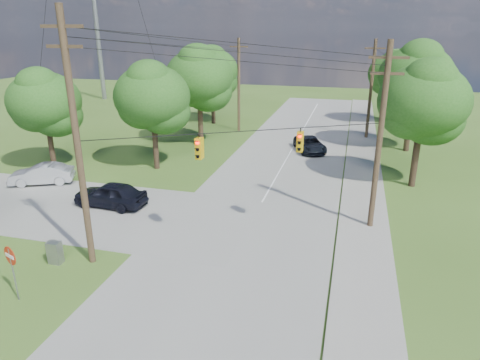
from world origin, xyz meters
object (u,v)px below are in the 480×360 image
(car_cross_dark, at_px, (110,194))
(car_main_north, at_px, (310,144))
(car_cross_silver, at_px, (42,174))
(pole_north_w, at_px, (239,85))
(pole_sw, at_px, (77,141))
(control_cabinet, at_px, (55,253))
(pole_ne, at_px, (380,136))
(do_not_enter_sign, at_px, (11,262))
(pole_north_e, at_px, (371,89))

(car_cross_dark, bearing_deg, car_main_north, 148.70)
(car_cross_silver, bearing_deg, pole_north_w, 130.31)
(pole_sw, height_order, control_cabinet, pole_sw)
(pole_sw, height_order, car_main_north, pole_sw)
(car_cross_dark, height_order, control_cabinet, car_cross_dark)
(pole_ne, distance_m, do_not_enter_sign, 18.90)
(pole_north_e, relative_size, car_main_north, 2.06)
(pole_north_e, xyz_separation_m, do_not_enter_sign, (-14.74, -33.26, -3.27))
(car_cross_silver, relative_size, do_not_enter_sign, 1.76)
(car_main_north, bearing_deg, do_not_enter_sign, -131.34)
(pole_sw, bearing_deg, pole_ne, 29.38)
(pole_ne, height_order, car_cross_dark, pole_ne)
(pole_north_w, height_order, control_cabinet, pole_north_w)
(car_cross_dark, bearing_deg, pole_ne, 96.64)
(pole_north_w, relative_size, control_cabinet, 8.68)
(do_not_enter_sign, bearing_deg, pole_sw, 91.85)
(car_main_north, height_order, do_not_enter_sign, do_not_enter_sign)
(pole_north_e, distance_m, car_cross_silver, 31.60)
(control_cabinet, bearing_deg, car_main_north, 65.88)
(car_cross_dark, height_order, car_cross_silver, car_cross_dark)
(car_main_north, relative_size, do_not_enter_sign, 1.89)
(pole_sw, relative_size, do_not_enter_sign, 4.68)
(do_not_enter_sign, bearing_deg, pole_north_w, 109.16)
(control_cabinet, bearing_deg, pole_north_e, 62.15)
(control_cabinet, bearing_deg, pole_ne, 27.23)
(car_cross_dark, xyz_separation_m, do_not_enter_sign, (1.54, -10.10, 1.01))
(control_cabinet, distance_m, do_not_enter_sign, 3.33)
(pole_north_e, bearing_deg, car_cross_silver, -138.59)
(pole_north_e, xyz_separation_m, car_cross_dark, (-16.28, -23.16, -4.28))
(pole_north_w, relative_size, car_cross_dark, 2.09)
(pole_sw, xyz_separation_m, pole_north_e, (13.50, 29.60, -1.10))
(car_cross_dark, bearing_deg, pole_north_e, 147.46)
(pole_sw, relative_size, pole_north_e, 1.20)
(car_cross_silver, distance_m, control_cabinet, 12.64)
(car_cross_silver, bearing_deg, do_not_enter_sign, 9.95)
(pole_ne, height_order, pole_north_e, pole_ne)
(car_cross_silver, relative_size, control_cabinet, 3.92)
(pole_ne, height_order, car_main_north, pole_ne)
(pole_sw, bearing_deg, car_cross_silver, 138.26)
(car_cross_dark, distance_m, do_not_enter_sign, 10.26)
(pole_sw, distance_m, control_cabinet, 5.92)
(pole_north_e, relative_size, control_cabinet, 8.68)
(car_main_north, bearing_deg, pole_ne, -92.93)
(car_cross_dark, xyz_separation_m, car_main_north, (11.09, 16.52, -0.14))
(pole_north_e, bearing_deg, control_cabinet, -116.64)
(pole_north_w, distance_m, control_cabinet, 30.57)
(pole_north_e, relative_size, car_cross_silver, 2.21)
(pole_ne, bearing_deg, control_cabinet, -151.56)
(pole_north_w, relative_size, car_cross_silver, 2.21)
(pole_sw, distance_m, pole_ne, 15.51)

